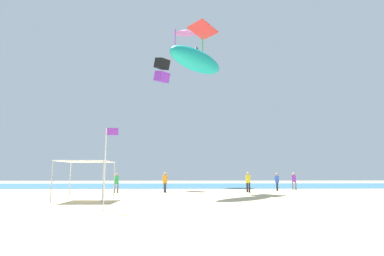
{
  "coord_description": "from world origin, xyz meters",
  "views": [
    {
      "loc": [
        -1.2,
        -16.38,
        1.77
      ],
      "look_at": [
        -0.5,
        15.74,
        6.54
      ],
      "focal_mm": 28.48,
      "sensor_mm": 36.0,
      "label": 1
    }
  ],
  "objects_px": {
    "person_rightmost": "(116,181)",
    "banner_flag": "(107,161)",
    "person_central": "(277,180)",
    "kite_box_black": "(162,70)",
    "kite_delta_pink": "(185,32)",
    "kite_diamond_red": "(203,31)",
    "person_near_tent": "(165,181)",
    "kite_inflatable_teal": "(196,60)",
    "person_far_shore": "(248,180)",
    "canopy_tent": "(86,163)",
    "person_leftmost": "(294,180)"
  },
  "relations": [
    {
      "from": "person_rightmost",
      "to": "banner_flag",
      "type": "bearing_deg",
      "value": 112.52
    },
    {
      "from": "person_central",
      "to": "kite_box_black",
      "type": "bearing_deg",
      "value": 89.47
    },
    {
      "from": "kite_delta_pink",
      "to": "banner_flag",
      "type": "bearing_deg",
      "value": -101.01
    },
    {
      "from": "banner_flag",
      "to": "kite_diamond_red",
      "type": "height_order",
      "value": "kite_diamond_red"
    },
    {
      "from": "banner_flag",
      "to": "kite_diamond_red",
      "type": "bearing_deg",
      "value": 71.11
    },
    {
      "from": "person_near_tent",
      "to": "kite_diamond_red",
      "type": "distance_m",
      "value": 16.64
    },
    {
      "from": "person_central",
      "to": "banner_flag",
      "type": "height_order",
      "value": "banner_flag"
    },
    {
      "from": "banner_flag",
      "to": "kite_inflatable_teal",
      "type": "distance_m",
      "value": 15.39
    },
    {
      "from": "kite_delta_pink",
      "to": "person_far_shore",
      "type": "bearing_deg",
      "value": -73.23
    },
    {
      "from": "kite_delta_pink",
      "to": "canopy_tent",
      "type": "bearing_deg",
      "value": -108.73
    },
    {
      "from": "canopy_tent",
      "to": "person_near_tent",
      "type": "height_order",
      "value": "canopy_tent"
    },
    {
      "from": "person_central",
      "to": "kite_box_black",
      "type": "xyz_separation_m",
      "value": [
        -12.09,
        4.59,
        13.01
      ]
    },
    {
      "from": "canopy_tent",
      "to": "person_leftmost",
      "type": "bearing_deg",
      "value": 34.87
    },
    {
      "from": "canopy_tent",
      "to": "kite_delta_pink",
      "type": "relative_size",
      "value": 0.83
    },
    {
      "from": "canopy_tent",
      "to": "kite_diamond_red",
      "type": "distance_m",
      "value": 20.16
    },
    {
      "from": "canopy_tent",
      "to": "banner_flag",
      "type": "relative_size",
      "value": 0.79
    },
    {
      "from": "kite_box_black",
      "to": "kite_delta_pink",
      "type": "xyz_separation_m",
      "value": [
        2.74,
        8.95,
        9.38
      ]
    },
    {
      "from": "kite_diamond_red",
      "to": "person_rightmost",
      "type": "bearing_deg",
      "value": 70.86
    },
    {
      "from": "person_near_tent",
      "to": "person_leftmost",
      "type": "height_order",
      "value": "person_near_tent"
    },
    {
      "from": "canopy_tent",
      "to": "person_central",
      "type": "height_order",
      "value": "canopy_tent"
    },
    {
      "from": "canopy_tent",
      "to": "kite_inflatable_teal",
      "type": "distance_m",
      "value": 13.29
    },
    {
      "from": "canopy_tent",
      "to": "banner_flag",
      "type": "xyz_separation_m",
      "value": [
        2.71,
        -5.41,
        -0.07
      ]
    },
    {
      "from": "person_near_tent",
      "to": "person_far_shore",
      "type": "height_order",
      "value": "person_far_shore"
    },
    {
      "from": "person_leftmost",
      "to": "kite_delta_pink",
      "type": "xyz_separation_m",
      "value": [
        -11.8,
        11.49,
        22.37
      ]
    },
    {
      "from": "canopy_tent",
      "to": "kite_delta_pink",
      "type": "bearing_deg",
      "value": 75.22
    },
    {
      "from": "person_near_tent",
      "to": "kite_delta_pink",
      "type": "distance_m",
      "value": 27.4
    },
    {
      "from": "person_leftmost",
      "to": "kite_inflatable_teal",
      "type": "bearing_deg",
      "value": 53.06
    },
    {
      "from": "person_central",
      "to": "person_far_shore",
      "type": "distance_m",
      "value": 4.06
    },
    {
      "from": "person_far_shore",
      "to": "kite_delta_pink",
      "type": "relative_size",
      "value": 0.5
    },
    {
      "from": "person_central",
      "to": "kite_diamond_red",
      "type": "xyz_separation_m",
      "value": [
        -7.38,
        0.45,
        16.03
      ]
    },
    {
      "from": "person_central",
      "to": "kite_delta_pink",
      "type": "distance_m",
      "value": 27.79
    },
    {
      "from": "person_near_tent",
      "to": "kite_delta_pink",
      "type": "xyz_separation_m",
      "value": [
        1.74,
        15.75,
        22.36
      ]
    },
    {
      "from": "kite_diamond_red",
      "to": "kite_box_black",
      "type": "xyz_separation_m",
      "value": [
        -4.71,
        4.15,
        -3.02
      ]
    },
    {
      "from": "person_leftmost",
      "to": "kite_diamond_red",
      "type": "xyz_separation_m",
      "value": [
        -9.83,
        -1.61,
        16.02
      ]
    },
    {
      "from": "person_far_shore",
      "to": "kite_box_black",
      "type": "height_order",
      "value": "kite_box_black"
    },
    {
      "from": "kite_inflatable_teal",
      "to": "kite_box_black",
      "type": "xyz_separation_m",
      "value": [
        -3.82,
        9.38,
        2.3
      ]
    },
    {
      "from": "banner_flag",
      "to": "kite_delta_pink",
      "type": "height_order",
      "value": "kite_delta_pink"
    },
    {
      "from": "person_near_tent",
      "to": "banner_flag",
      "type": "xyz_separation_m",
      "value": [
        -1.92,
        -13.81,
        1.28
      ]
    },
    {
      "from": "kite_delta_pink",
      "to": "person_central",
      "type": "bearing_deg",
      "value": -59.33
    },
    {
      "from": "banner_flag",
      "to": "person_near_tent",
      "type": "bearing_deg",
      "value": 82.09
    },
    {
      "from": "person_leftmost",
      "to": "person_central",
      "type": "height_order",
      "value": "person_leftmost"
    },
    {
      "from": "person_rightmost",
      "to": "kite_delta_pink",
      "type": "height_order",
      "value": "kite_delta_pink"
    },
    {
      "from": "person_central",
      "to": "banner_flag",
      "type": "bearing_deg",
      "value": 161.17
    },
    {
      "from": "canopy_tent",
      "to": "person_near_tent",
      "type": "distance_m",
      "value": 9.69
    },
    {
      "from": "kite_inflatable_teal",
      "to": "kite_box_black",
      "type": "relative_size",
      "value": 1.97
    },
    {
      "from": "person_near_tent",
      "to": "person_central",
      "type": "distance_m",
      "value": 11.31
    },
    {
      "from": "canopy_tent",
      "to": "kite_box_black",
      "type": "distance_m",
      "value": 19.48
    },
    {
      "from": "person_near_tent",
      "to": "person_central",
      "type": "height_order",
      "value": "person_near_tent"
    },
    {
      "from": "person_near_tent",
      "to": "kite_delta_pink",
      "type": "relative_size",
      "value": 0.49
    },
    {
      "from": "person_central",
      "to": "kite_delta_pink",
      "type": "height_order",
      "value": "kite_delta_pink"
    }
  ]
}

